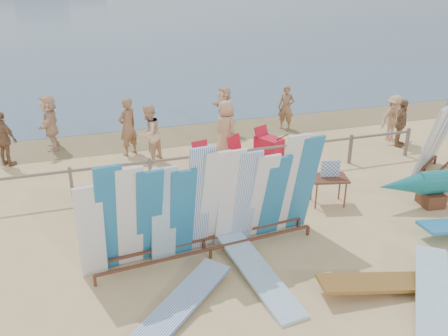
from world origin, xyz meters
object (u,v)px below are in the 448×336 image
object	(u,v)px
beachgoer_6	(226,128)
beachgoer_7	(286,108)
beachgoer_11	(50,122)
beachgoer_2	(149,134)
vendor_table	(328,190)
beach_chair_left	(203,161)
stroller	(269,151)
beachgoer_extra_1	(4,139)
beach_chair_right	(240,157)
beachgoer_extra_0	(394,118)
flat_board_a	(258,279)
flat_board_b	(431,305)
flat_board_e	(178,313)
side_surfboard_rack	(439,136)
beachgoer_5	(224,110)
beachgoer_10	(401,123)
flat_board_c	(388,290)
beachgoer_1	(128,127)
main_surfboard_rack	(207,206)

from	to	relation	value
beachgoer_6	beachgoer_7	bearing A→B (deg)	-80.53
beachgoer_11	beachgoer_2	bearing A→B (deg)	58.57
vendor_table	beach_chair_left	bearing A→B (deg)	140.42
stroller	beachgoer_extra_1	xyz separation A→B (m)	(-7.40, 2.34, 0.37)
vendor_table	beach_chair_right	xyz separation A→B (m)	(-1.28, 3.03, -0.13)
beachgoer_extra_0	beachgoer_6	bearing A→B (deg)	169.09
flat_board_a	flat_board_b	bearing A→B (deg)	-38.13
flat_board_e	beachgoer_extra_1	world-z (taller)	beachgoer_extra_1
side_surfboard_rack	beachgoer_5	size ratio (longest dim) A/B	1.62
side_surfboard_rack	vendor_table	world-z (taller)	side_surfboard_rack
vendor_table	beachgoer_10	bearing A→B (deg)	47.71
flat_board_c	beachgoer_extra_0	distance (m)	8.51
beach_chair_left	beachgoer_1	distance (m)	2.69
flat_board_e	beachgoer_5	size ratio (longest dim) A/B	1.61
beachgoer_6	flat_board_c	bearing A→B (deg)	164.09
flat_board_e	beachgoer_2	world-z (taller)	beachgoer_2
flat_board_b	beachgoer_7	world-z (taller)	beachgoer_7
flat_board_b	beachgoer_1	world-z (taller)	beachgoer_1
vendor_table	beachgoer_extra_1	world-z (taller)	beachgoer_extra_1
flat_board_b	beachgoer_6	world-z (taller)	beachgoer_6
flat_board_b	beach_chair_right	world-z (taller)	beach_chair_right
beach_chair_left	beachgoer_2	world-z (taller)	beachgoer_2
flat_board_a	beachgoer_5	bearing A→B (deg)	70.38
side_surfboard_rack	beachgoer_11	xyz separation A→B (m)	(-10.25, 5.54, -0.34)
beachgoer_extra_1	beachgoer_extra_0	bearing A→B (deg)	-145.08
stroller	beachgoer_11	size ratio (longest dim) A/B	0.65
stroller	beachgoer_7	xyz separation A→B (m)	(1.87, 2.93, 0.34)
main_surfboard_rack	beachgoer_1	bearing A→B (deg)	92.47
beachgoer_10	beachgoer_extra_1	size ratio (longest dim) A/B	0.94
flat_board_c	main_surfboard_rack	bearing A→B (deg)	60.55
vendor_table	beachgoer_10	distance (m)	5.17
beachgoer_extra_1	beachgoer_6	distance (m)	6.55
stroller	beachgoer_7	distance (m)	3.49
beachgoer_5	beachgoer_extra_0	bearing A→B (deg)	67.28
flat_board_c	beach_chair_left	size ratio (longest dim) A/B	3.40
flat_board_b	beachgoer_11	distance (m)	12.05
main_surfboard_rack	flat_board_e	world-z (taller)	main_surfboard_rack
beachgoer_7	beachgoer_6	bearing A→B (deg)	-108.96
vendor_table	flat_board_e	distance (m)	5.30
flat_board_c	beachgoer_7	xyz separation A→B (m)	(2.00, 9.05, 0.81)
beachgoer_extra_0	beachgoer_10	bearing A→B (deg)	-107.41
side_surfboard_rack	flat_board_b	distance (m)	6.04
stroller	beachgoer_extra_1	world-z (taller)	beachgoer_extra_1
side_surfboard_rack	flat_board_c	size ratio (longest dim) A/B	1.01
vendor_table	beachgoer_1	size ratio (longest dim) A/B	0.64
beachgoer_extra_0	flat_board_c	bearing A→B (deg)	-132.56
flat_board_c	stroller	bearing A→B (deg)	6.68
beachgoer_extra_0	beachgoer_extra_1	xyz separation A→B (m)	(-12.22, 1.58, 0.05)
vendor_table	beachgoer_extra_0	world-z (taller)	beachgoer_extra_0
beach_chair_left	stroller	xyz separation A→B (m)	(1.90, -0.39, 0.23)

